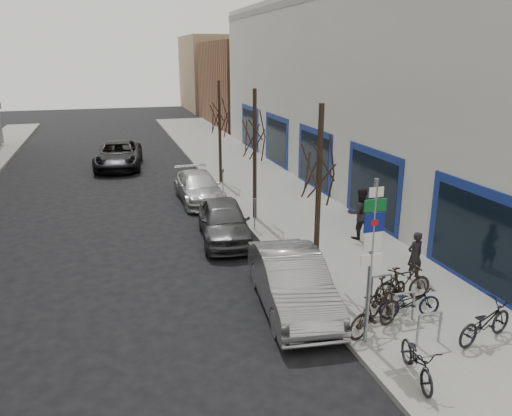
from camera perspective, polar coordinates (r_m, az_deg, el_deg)
ground at (r=11.97m, az=1.64°, el=-17.39°), size 120.00×120.00×0.00m
sidewalk_east at (r=21.85m, az=4.64°, el=-0.78°), size 5.00×70.00×0.15m
commercial_building at (r=32.42m, az=22.34°, el=12.76°), size 20.00×32.00×10.00m
brick_building_far at (r=51.99m, az=1.47°, el=14.08°), size 12.00×14.00×8.00m
tan_building_far at (r=66.50m, az=-2.26°, el=15.18°), size 13.00×12.00×9.00m
highway_sign_pole at (r=11.68m, az=13.06°, el=-5.04°), size 0.55×0.10×4.20m
bike_rack at (r=13.59m, az=16.50°, el=-10.41°), size 0.66×2.26×0.83m
tree_near at (r=14.32m, az=7.32°, el=6.23°), size 1.80×1.80×5.50m
tree_mid at (r=20.35m, az=-0.15°, el=9.59°), size 1.80×1.80×5.50m
tree_far at (r=26.61m, az=-4.22°, el=11.33°), size 1.80×1.80×5.50m
meter_front at (r=14.66m, az=6.01°, el=-6.55°), size 0.10×0.08×1.27m
meter_mid at (r=19.51m, az=-0.16°, el=-0.34°), size 0.10×0.08×1.27m
meter_back at (r=24.64m, az=-3.81°, el=3.34°), size 0.10×0.08×1.27m
bike_near_left at (r=11.50m, az=18.00°, el=-15.91°), size 0.87×1.78×1.04m
bike_near_right at (r=12.86m, az=13.43°, el=-11.53°), size 1.93×1.19×1.13m
bike_mid_curb at (r=13.82m, az=17.17°, el=-9.94°), size 1.75×0.70×1.04m
bike_mid_inner at (r=13.94m, az=14.76°, el=-9.29°), size 1.89×1.29×1.12m
bike_far_curb at (r=13.40m, az=24.76°, el=-11.45°), size 1.96×1.03×1.15m
bike_far_inner at (r=14.52m, az=16.46°, el=-8.32°), size 1.89×0.68×1.12m
parked_car_front at (r=13.90m, az=4.14°, el=-8.41°), size 2.19×4.98×1.59m
parked_car_mid at (r=18.90m, az=-3.66°, el=-1.47°), size 2.26×4.62×1.52m
parked_car_back at (r=24.08m, az=-6.55°, el=2.37°), size 1.97×4.75×1.37m
lane_car at (r=32.29m, az=-15.44°, el=5.87°), size 3.31×6.07×1.62m
pedestrian_near at (r=16.04m, az=17.70°, el=-5.18°), size 0.60×0.43×1.52m
pedestrian_far at (r=18.93m, az=11.78°, el=-0.53°), size 0.78×0.56×2.00m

